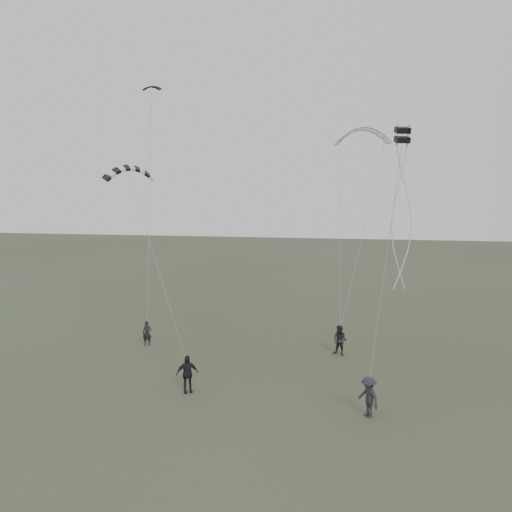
# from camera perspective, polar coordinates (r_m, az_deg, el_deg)

# --- Properties ---
(ground) EXTENTS (140.00, 140.00, 0.00)m
(ground) POSITION_cam_1_polar(r_m,az_deg,el_deg) (26.52, -4.10, -15.37)
(ground) COLOR #3B432C
(ground) RESTS_ON ground
(flyer_left) EXTENTS (0.65, 0.49, 1.61)m
(flyer_left) POSITION_cam_1_polar(r_m,az_deg,el_deg) (34.02, -12.34, -8.61)
(flyer_left) COLOR black
(flyer_left) RESTS_ON ground
(flyer_right) EXTENTS (1.14, 1.05, 1.88)m
(flyer_right) POSITION_cam_1_polar(r_m,az_deg,el_deg) (31.82, 9.56, -9.49)
(flyer_right) COLOR black
(flyer_right) RESTS_ON ground
(flyer_center) EXTENTS (1.24, 0.93, 1.96)m
(flyer_center) POSITION_cam_1_polar(r_m,az_deg,el_deg) (26.45, -7.88, -13.20)
(flyer_center) COLOR black
(flyer_center) RESTS_ON ground
(flyer_far) EXTENTS (1.31, 1.42, 1.91)m
(flyer_far) POSITION_cam_1_polar(r_m,az_deg,el_deg) (24.30, 12.71, -15.44)
(flyer_far) COLOR #26262B
(flyer_far) RESTS_ON ground
(kite_dark_small) EXTENTS (1.38, 0.67, 0.56)m
(kite_dark_small) POSITION_cam_1_polar(r_m,az_deg,el_deg) (38.11, -11.84, 18.41)
(kite_dark_small) COLOR black
(kite_dark_small) RESTS_ON flyer_left
(kite_pale_large) EXTENTS (4.23, 2.16, 1.80)m
(kite_pale_large) POSITION_cam_1_polar(r_m,az_deg,el_deg) (38.52, 12.05, 13.96)
(kite_pale_large) COLOR #9FA1A3
(kite_pale_large) RESTS_ON flyer_right
(kite_striped) EXTENTS (2.85, 2.42, 1.28)m
(kite_striped) POSITION_cam_1_polar(r_m,az_deg,el_deg) (28.97, -14.29, 9.75)
(kite_striped) COLOR black
(kite_striped) RESTS_ON flyer_center
(kite_box) EXTENTS (0.77, 0.88, 0.83)m
(kite_box) POSITION_cam_1_polar(r_m,az_deg,el_deg) (25.57, 16.38, 13.13)
(kite_box) COLOR black
(kite_box) RESTS_ON flyer_far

